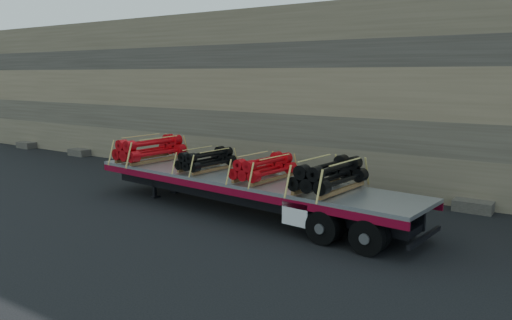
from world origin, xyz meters
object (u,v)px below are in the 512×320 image
(trailer, at_px, (244,195))
(bundle_front, at_px, (150,149))
(bundle_rear, at_px, (329,176))
(bundle_midfront, at_px, (206,160))
(bundle_midrear, at_px, (264,168))

(trailer, height_order, bundle_front, bundle_front)
(bundle_rear, bearing_deg, trailer, 180.00)
(bundle_front, bearing_deg, trailer, 0.00)
(bundle_front, distance_m, bundle_rear, 7.64)
(trailer, distance_m, bundle_front, 4.67)
(trailer, height_order, bundle_rear, bundle_rear)
(bundle_front, relative_size, bundle_midfront, 1.26)
(trailer, xyz_separation_m, bundle_rear, (3.07, -0.26, 1.01))
(bundle_midfront, bearing_deg, bundle_rear, -0.00)
(bundle_rear, bearing_deg, bundle_front, 180.00)
(bundle_midfront, height_order, bundle_rear, bundle_rear)
(trailer, distance_m, bundle_midfront, 1.90)
(bundle_midfront, height_order, bundle_midrear, bundle_midrear)
(bundle_midfront, xyz_separation_m, bundle_midrear, (2.43, -0.21, 0.02))
(trailer, distance_m, bundle_rear, 3.25)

